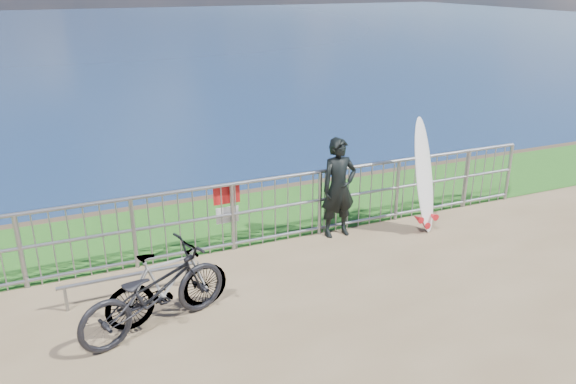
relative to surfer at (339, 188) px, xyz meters
name	(u,v)px	position (x,y,z in m)	size (l,w,h in m)	color
grass_strip	(242,218)	(-1.26, 1.25, -0.82)	(120.00, 120.00, 0.00)	#1C5517
railing	(263,211)	(-1.25, 0.15, -0.25)	(10.06, 0.10, 1.13)	gray
surfer	(339,188)	(0.00, 0.00, 0.00)	(0.61, 0.40, 1.67)	black
surfboard	(424,180)	(1.40, -0.37, 0.07)	(0.65, 0.63, 1.95)	white
bicycle_near	(154,292)	(-3.28, -1.52, -0.32)	(0.68, 1.94, 1.02)	black
bicycle_far	(168,284)	(-3.08, -1.35, -0.36)	(0.45, 1.59, 0.95)	black
bike_rack	(128,278)	(-3.49, -0.69, -0.53)	(1.77, 0.05, 0.37)	gray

